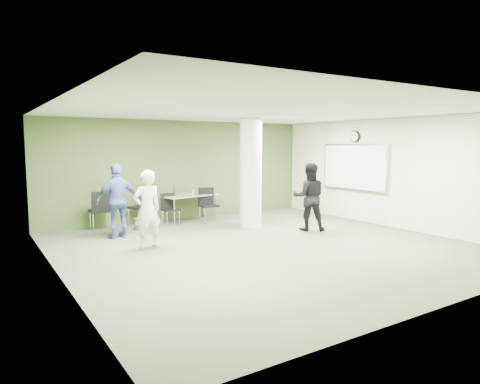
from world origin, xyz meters
TOP-DOWN VIEW (x-y plane):
  - floor at (0.00, 0.00)m, footprint 8.00×8.00m
  - ceiling at (0.00, 0.00)m, footprint 8.00×8.00m
  - wall_back at (0.00, 4.00)m, footprint 8.00×2.80m
  - wall_left at (-4.00, 0.00)m, footprint 0.02×8.00m
  - wall_right_cream at (4.00, 0.00)m, footprint 0.02×8.00m
  - column at (1.00, 2.00)m, footprint 0.56×0.56m
  - whiteboard at (3.92, 1.20)m, footprint 0.05×2.30m
  - wall_clock at (3.92, 1.20)m, footprint 0.06×0.32m
  - folding_table at (-0.01, 3.54)m, footprint 1.67×0.96m
  - wastebasket at (-1.61, 3.12)m, footprint 0.26×0.26m
  - chair_back_left at (-2.44, 3.56)m, footprint 0.52×0.52m
  - chair_back_right at (-1.37, 3.56)m, footprint 0.64×0.64m
  - chair_table_left at (-0.67, 3.40)m, footprint 0.42×0.42m
  - chair_table_right at (0.39, 3.22)m, footprint 0.52×0.52m
  - woman_white at (-2.10, 1.20)m, footprint 0.61×0.43m
  - man_black at (1.93, 0.79)m, footprint 1.03×0.99m
  - man_blue at (-2.32, 2.47)m, footprint 1.02×0.47m

SIDE VIEW (x-z plane):
  - floor at x=0.00m, z-range 0.00..0.00m
  - wastebasket at x=-1.61m, z-range 0.00..0.30m
  - chair_table_left at x=-0.67m, z-range 0.07..0.90m
  - chair_table_right at x=0.39m, z-range 0.08..1.02m
  - chair_back_left at x=-2.44m, z-range 0.08..1.08m
  - chair_back_right at x=-1.37m, z-range 0.09..1.09m
  - folding_table at x=-0.01m, z-range 0.20..1.20m
  - woman_white at x=-2.10m, z-range 0.00..1.61m
  - man_black at x=1.93m, z-range 0.00..1.68m
  - man_blue at x=-2.32m, z-range 0.00..1.70m
  - wall_back at x=0.00m, z-range 1.39..1.41m
  - wall_left at x=-4.00m, z-range 0.00..2.80m
  - wall_right_cream at x=4.00m, z-range 0.00..2.80m
  - column at x=1.00m, z-range 0.00..2.80m
  - whiteboard at x=3.92m, z-range 0.85..2.15m
  - wall_clock at x=3.92m, z-range 2.19..2.51m
  - ceiling at x=0.00m, z-range 2.80..2.80m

